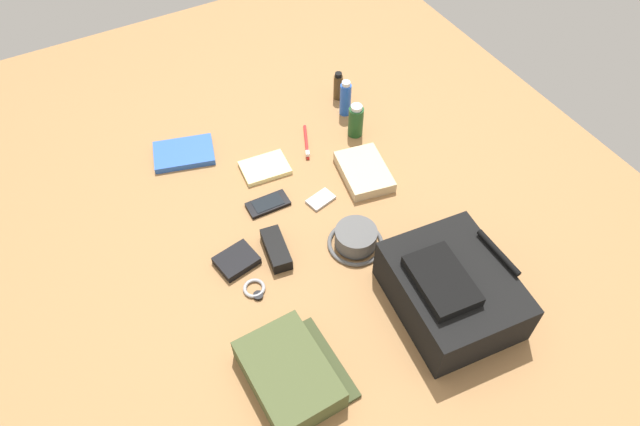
{
  "coord_description": "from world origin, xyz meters",
  "views": [
    {
      "loc": [
        0.94,
        -0.52,
        1.34
      ],
      "look_at": [
        0.0,
        0.0,
        0.04
      ],
      "focal_mm": 32.0,
      "sensor_mm": 36.0,
      "label": 1
    }
  ],
  "objects_px": {
    "paperback_novel": "(184,153)",
    "deodorant_spray": "(345,99)",
    "shampoo_bottle": "(356,121)",
    "sunglasses_case": "(276,249)",
    "backpack": "(451,290)",
    "media_player": "(321,200)",
    "wristwatch": "(255,289)",
    "cologne_bottle": "(338,86)",
    "wallet": "(237,260)",
    "toiletry_pouch": "(291,373)",
    "folded_towel": "(364,172)",
    "bucket_hat": "(356,239)",
    "cell_phone": "(268,204)",
    "notepad": "(265,168)",
    "toothbrush": "(306,144)"
  },
  "relations": [
    {
      "from": "cologne_bottle",
      "to": "sunglasses_case",
      "type": "bearing_deg",
      "value": -44.12
    },
    {
      "from": "deodorant_spray",
      "to": "sunglasses_case",
      "type": "height_order",
      "value": "deodorant_spray"
    },
    {
      "from": "paperback_novel",
      "to": "toothbrush",
      "type": "distance_m",
      "value": 0.41
    },
    {
      "from": "deodorant_spray",
      "to": "sunglasses_case",
      "type": "relative_size",
      "value": 0.97
    },
    {
      "from": "shampoo_bottle",
      "to": "bucket_hat",
      "type": "bearing_deg",
      "value": -31.01
    },
    {
      "from": "paperback_novel",
      "to": "deodorant_spray",
      "type": "bearing_deg",
      "value": 82.83
    },
    {
      "from": "backpack",
      "to": "media_player",
      "type": "distance_m",
      "value": 0.51
    },
    {
      "from": "deodorant_spray",
      "to": "backpack",
      "type": "bearing_deg",
      "value": -11.1
    },
    {
      "from": "backpack",
      "to": "shampoo_bottle",
      "type": "height_order",
      "value": "backpack"
    },
    {
      "from": "wallet",
      "to": "folded_towel",
      "type": "bearing_deg",
      "value": 92.98
    },
    {
      "from": "deodorant_spray",
      "to": "media_player",
      "type": "bearing_deg",
      "value": -40.7
    },
    {
      "from": "wristwatch",
      "to": "sunglasses_case",
      "type": "relative_size",
      "value": 0.51
    },
    {
      "from": "deodorant_spray",
      "to": "cell_phone",
      "type": "relative_size",
      "value": 1.04
    },
    {
      "from": "cologne_bottle",
      "to": "paperback_novel",
      "type": "bearing_deg",
      "value": -88.76
    },
    {
      "from": "bucket_hat",
      "to": "deodorant_spray",
      "type": "relative_size",
      "value": 1.21
    },
    {
      "from": "shampoo_bottle",
      "to": "media_player",
      "type": "bearing_deg",
      "value": -50.1
    },
    {
      "from": "paperback_novel",
      "to": "toothbrush",
      "type": "height_order",
      "value": "toothbrush"
    },
    {
      "from": "media_player",
      "to": "paperback_novel",
      "type": "bearing_deg",
      "value": -142.62
    },
    {
      "from": "backpack",
      "to": "toiletry_pouch",
      "type": "bearing_deg",
      "value": -91.74
    },
    {
      "from": "backpack",
      "to": "folded_towel",
      "type": "xyz_separation_m",
      "value": [
        -0.52,
        0.06,
        -0.06
      ]
    },
    {
      "from": "cologne_bottle",
      "to": "backpack",
      "type": "bearing_deg",
      "value": -11.32
    },
    {
      "from": "paperback_novel",
      "to": "wristwatch",
      "type": "height_order",
      "value": "paperback_novel"
    },
    {
      "from": "shampoo_bottle",
      "to": "media_player",
      "type": "xyz_separation_m",
      "value": [
        0.21,
        -0.25,
        -0.05
      ]
    },
    {
      "from": "media_player",
      "to": "sunglasses_case",
      "type": "height_order",
      "value": "sunglasses_case"
    },
    {
      "from": "toiletry_pouch",
      "to": "toothbrush",
      "type": "distance_m",
      "value": 0.83
    },
    {
      "from": "cologne_bottle",
      "to": "shampoo_bottle",
      "type": "xyz_separation_m",
      "value": [
        0.2,
        -0.05,
        0.01
      ]
    },
    {
      "from": "cologne_bottle",
      "to": "notepad",
      "type": "bearing_deg",
      "value": -62.68
    },
    {
      "from": "toothbrush",
      "to": "media_player",
      "type": "bearing_deg",
      "value": -18.06
    },
    {
      "from": "deodorant_spray",
      "to": "media_player",
      "type": "height_order",
      "value": "deodorant_spray"
    },
    {
      "from": "toiletry_pouch",
      "to": "sunglasses_case",
      "type": "bearing_deg",
      "value": 159.19
    },
    {
      "from": "media_player",
      "to": "notepad",
      "type": "height_order",
      "value": "notepad"
    },
    {
      "from": "media_player",
      "to": "wristwatch",
      "type": "distance_m",
      "value": 0.37
    },
    {
      "from": "bucket_hat",
      "to": "deodorant_spray",
      "type": "height_order",
      "value": "deodorant_spray"
    },
    {
      "from": "deodorant_spray",
      "to": "sunglasses_case",
      "type": "bearing_deg",
      "value": -48.07
    },
    {
      "from": "deodorant_spray",
      "to": "wallet",
      "type": "height_order",
      "value": "deodorant_spray"
    },
    {
      "from": "cologne_bottle",
      "to": "shampoo_bottle",
      "type": "bearing_deg",
      "value": -12.91
    },
    {
      "from": "folded_towel",
      "to": "deodorant_spray",
      "type": "bearing_deg",
      "value": 160.85
    },
    {
      "from": "wristwatch",
      "to": "notepad",
      "type": "distance_m",
      "value": 0.46
    },
    {
      "from": "cologne_bottle",
      "to": "folded_towel",
      "type": "xyz_separation_m",
      "value": [
        0.38,
        -0.12,
        -0.03
      ]
    },
    {
      "from": "toiletry_pouch",
      "to": "wallet",
      "type": "relative_size",
      "value": 2.39
    },
    {
      "from": "cell_phone",
      "to": "wristwatch",
      "type": "bearing_deg",
      "value": -32.32
    },
    {
      "from": "backpack",
      "to": "folded_towel",
      "type": "relative_size",
      "value": 1.86
    },
    {
      "from": "toothbrush",
      "to": "notepad",
      "type": "bearing_deg",
      "value": -78.29
    },
    {
      "from": "shampoo_bottle",
      "to": "wallet",
      "type": "relative_size",
      "value": 1.11
    },
    {
      "from": "notepad",
      "to": "cologne_bottle",
      "type": "bearing_deg",
      "value": 122.59
    },
    {
      "from": "paperback_novel",
      "to": "sunglasses_case",
      "type": "relative_size",
      "value": 1.6
    },
    {
      "from": "shampoo_bottle",
      "to": "sunglasses_case",
      "type": "xyz_separation_m",
      "value": [
        0.33,
        -0.46,
        -0.04
      ]
    },
    {
      "from": "toiletry_pouch",
      "to": "shampoo_bottle",
      "type": "bearing_deg",
      "value": 138.9
    },
    {
      "from": "bucket_hat",
      "to": "wallet",
      "type": "bearing_deg",
      "value": -107.99
    },
    {
      "from": "shampoo_bottle",
      "to": "sunglasses_case",
      "type": "relative_size",
      "value": 0.88
    }
  ]
}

